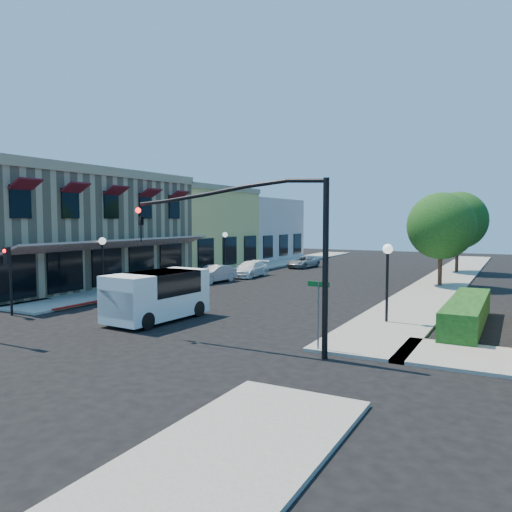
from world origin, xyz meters
The scene contains 22 objects.
ground centered at (0.00, 0.00, 0.00)m, with size 120.00×120.00×0.00m, color black.
sidewalk_left centered at (-8.75, 27.00, 0.06)m, with size 3.50×50.00×0.12m, color gray.
sidewalk_right centered at (8.75, 27.00, 0.06)m, with size 3.50×50.00×0.12m, color gray.
curb_red_strip centered at (-6.90, 8.00, 0.00)m, with size 0.25×10.00×0.06m, color maroon.
corner_brick_building centered at (-15.45, 11.00, 4.01)m, with size 11.77×18.20×8.10m.
yellow_stucco_building centered at (-15.50, 26.00, 3.80)m, with size 10.00×12.00×7.60m, color #D1BD5E.
pink_stucco_building centered at (-15.50, 38.00, 3.50)m, with size 10.00×12.00×7.00m, color beige.
hedge centered at (11.70, 9.00, 0.00)m, with size 1.40×8.00×1.10m, color #153E11.
street_tree_a centered at (8.80, 22.00, 4.19)m, with size 4.56×4.56×6.48m.
street_tree_b centered at (8.80, 32.00, 4.54)m, with size 4.94×4.94×7.02m.
signal_mast_arm centered at (5.86, 1.50, 4.09)m, with size 8.01×0.39×6.00m.
secondary_signal centered at (-8.00, 1.41, 2.32)m, with size 0.28×0.42×3.32m.
street_name_sign centered at (7.50, 2.20, 1.70)m, with size 0.80×0.06×2.50m.
lamppost_left_near centered at (-8.50, 8.00, 2.74)m, with size 0.44×0.44×3.57m.
lamppost_left_far centered at (-8.50, 22.00, 2.74)m, with size 0.44×0.44×3.57m.
lamppost_right_near centered at (8.50, 8.00, 2.74)m, with size 0.44×0.44×3.57m.
lamppost_right_far centered at (8.50, 24.00, 2.74)m, with size 0.44×0.44×3.57m.
white_van centered at (-1.00, 3.82, 1.29)m, with size 2.51×5.17×2.23m.
parked_car_a centered at (-6.20, 8.29, 0.67)m, with size 1.58×3.93×1.34m, color black.
parked_car_b centered at (-6.20, 16.71, 0.64)m, with size 1.36×3.90×1.28m, color #AFB1B5.
parked_car_c centered at (-5.63, 21.13, 0.63)m, with size 1.76×4.33×1.26m, color white.
parked_car_d centered at (-4.80, 30.22, 0.55)m, with size 1.82×3.95×1.10m, color #9B9E9F.
Camera 1 is at (13.66, -13.98, 4.64)m, focal length 35.00 mm.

